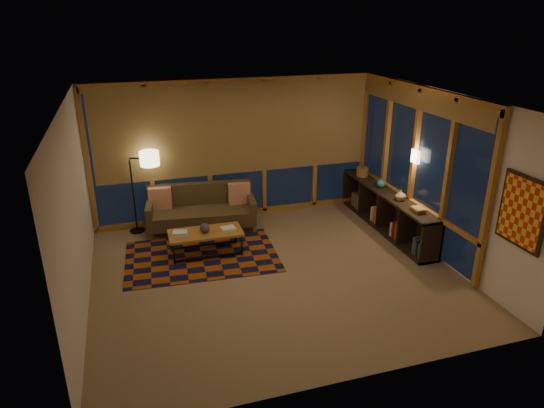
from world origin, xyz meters
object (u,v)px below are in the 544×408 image
object	(u,v)px
sofa	(201,209)
floor_lamp	(133,192)
bookshelf	(386,210)
coffee_table	(206,243)

from	to	relation	value
sofa	floor_lamp	world-z (taller)	floor_lamp
floor_lamp	bookshelf	distance (m)	4.66
sofa	coffee_table	distance (m)	1.05
coffee_table	bookshelf	world-z (taller)	bookshelf
coffee_table	bookshelf	size ratio (longest dim) A/B	0.42
coffee_table	bookshelf	xyz separation A→B (m)	(3.39, 0.02, 0.16)
coffee_table	sofa	bearing A→B (deg)	85.33
bookshelf	floor_lamp	bearing A→B (deg)	164.33
floor_lamp	bookshelf	size ratio (longest dim) A/B	0.53
sofa	coffee_table	bearing A→B (deg)	-88.67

